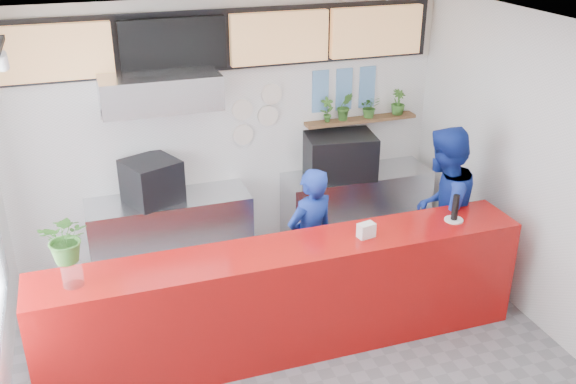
{
  "coord_description": "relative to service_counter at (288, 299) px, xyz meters",
  "views": [
    {
      "loc": [
        -1.59,
        -4.32,
        3.93
      ],
      "look_at": [
        0.1,
        0.7,
        1.5
      ],
      "focal_mm": 40.0,
      "sensor_mm": 36.0,
      "label": 1
    }
  ],
  "objects": [
    {
      "name": "floor",
      "position": [
        0.0,
        -0.4,
        -0.55
      ],
      "size": [
        5.0,
        5.0,
        0.0
      ],
      "primitive_type": "plane",
      "color": "slate",
      "rests_on": "ground"
    },
    {
      "name": "ceiling",
      "position": [
        0.0,
        -0.4,
        2.45
      ],
      "size": [
        5.0,
        5.0,
        0.0
      ],
      "primitive_type": "plane",
      "rotation": [
        3.14,
        0.0,
        0.0
      ],
      "color": "silver"
    },
    {
      "name": "wall_back",
      "position": [
        0.0,
        2.1,
        0.95
      ],
      "size": [
        5.0,
        0.0,
        5.0
      ],
      "primitive_type": "plane",
      "rotation": [
        1.57,
        0.0,
        0.0
      ],
      "color": "white",
      "rests_on": "ground"
    },
    {
      "name": "wall_right",
      "position": [
        2.5,
        -0.4,
        0.95
      ],
      "size": [
        0.0,
        5.0,
        5.0
      ],
      "primitive_type": "plane",
      "rotation": [
        1.57,
        0.0,
        -1.57
      ],
      "color": "white",
      "rests_on": "ground"
    },
    {
      "name": "service_counter",
      "position": [
        0.0,
        0.0,
        0.0
      ],
      "size": [
        4.5,
        0.6,
        1.1
      ],
      "primitive_type": "cube",
      "color": "#A20D0B",
      "rests_on": "ground"
    },
    {
      "name": "cream_band",
      "position": [
        0.0,
        2.09,
        2.05
      ],
      "size": [
        5.0,
        0.02,
        0.8
      ],
      "primitive_type": "cube",
      "color": "beige",
      "rests_on": "wall_back"
    },
    {
      "name": "prep_bench",
      "position": [
        -0.8,
        1.8,
        -0.1
      ],
      "size": [
        1.8,
        0.6,
        0.9
      ],
      "primitive_type": "cube",
      "color": "#B2B5BA",
      "rests_on": "ground"
    },
    {
      "name": "panini_oven",
      "position": [
        -0.96,
        1.8,
        0.59
      ],
      "size": [
        0.69,
        0.69,
        0.47
      ],
      "primitive_type": "cube",
      "rotation": [
        0.0,
        0.0,
        0.4
      ],
      "color": "black",
      "rests_on": "prep_bench"
    },
    {
      "name": "extraction_hood",
      "position": [
        -0.8,
        1.75,
        1.6
      ],
      "size": [
        1.2,
        0.7,
        0.35
      ],
      "primitive_type": "cube",
      "color": "#B2B5BA",
      "rests_on": "ceiling"
    },
    {
      "name": "hood_lip",
      "position": [
        -0.8,
        1.75,
        1.4
      ],
      "size": [
        1.2,
        0.69,
        0.31
      ],
      "primitive_type": "cube",
      "rotation": [
        -0.35,
        0.0,
        0.0
      ],
      "color": "#B2B5BA",
      "rests_on": "ceiling"
    },
    {
      "name": "right_bench",
      "position": [
        1.5,
        1.8,
        -0.1
      ],
      "size": [
        1.8,
        0.6,
        0.9
      ],
      "primitive_type": "cube",
      "color": "#B2B5BA",
      "rests_on": "ground"
    },
    {
      "name": "espresso_machine",
      "position": [
        1.25,
        1.8,
        0.61
      ],
      "size": [
        0.87,
        0.68,
        0.51
      ],
      "primitive_type": "cube",
      "rotation": [
        0.0,
        0.0,
        -0.14
      ],
      "color": "black",
      "rests_on": "right_bench"
    },
    {
      "name": "espresso_tray",
      "position": [
        1.25,
        1.8,
        0.83
      ],
      "size": [
        0.72,
        0.62,
        0.06
      ],
      "primitive_type": "cube",
      "rotation": [
        0.0,
        0.0,
        -0.37
      ],
      "color": "#B2B6BA",
      "rests_on": "espresso_machine"
    },
    {
      "name": "herb_shelf",
      "position": [
        1.6,
        2.0,
        0.95
      ],
      "size": [
        1.4,
        0.18,
        0.04
      ],
      "primitive_type": "cube",
      "color": "brown",
      "rests_on": "wall_back"
    },
    {
      "name": "menu_board_far_left",
      "position": [
        -1.75,
        1.98,
        2.0
      ],
      "size": [
        1.1,
        0.1,
        0.55
      ],
      "primitive_type": "cube",
      "color": "tan",
      "rests_on": "wall_back"
    },
    {
      "name": "menu_board_mid_left",
      "position": [
        -0.59,
        1.98,
        2.0
      ],
      "size": [
        1.1,
        0.1,
        0.55
      ],
      "primitive_type": "cube",
      "color": "black",
      "rests_on": "wall_back"
    },
    {
      "name": "menu_board_mid_right",
      "position": [
        0.57,
        1.98,
        2.0
      ],
      "size": [
        1.1,
        0.1,
        0.55
      ],
      "primitive_type": "cube",
      "color": "tan",
      "rests_on": "wall_back"
    },
    {
      "name": "menu_board_far_right",
      "position": [
        1.73,
        1.98,
        2.0
      ],
      "size": [
        1.1,
        0.1,
        0.55
      ],
      "primitive_type": "cube",
      "color": "tan",
      "rests_on": "wall_back"
    },
    {
      "name": "soffit",
      "position": [
        0.0,
        2.06,
        2.0
      ],
      "size": [
        4.8,
        0.04,
        0.65
      ],
      "primitive_type": "cube",
      "color": "black",
      "rests_on": "wall_back"
    },
    {
      "name": "dec_plate_a",
      "position": [
        0.15,
        2.07,
        1.2
      ],
      "size": [
        0.24,
        0.03,
        0.24
      ],
      "primitive_type": "cylinder",
      "rotation": [
        1.57,
        0.0,
        0.0
      ],
      "color": "silver",
      "rests_on": "wall_back"
    },
    {
      "name": "dec_plate_b",
      "position": [
        0.45,
        2.07,
        1.1
      ],
      "size": [
        0.24,
        0.03,
        0.24
      ],
      "primitive_type": "cylinder",
      "rotation": [
        1.57,
        0.0,
        0.0
      ],
      "color": "silver",
      "rests_on": "wall_back"
    },
    {
      "name": "dec_plate_c",
      "position": [
        0.15,
        2.07,
        0.9
      ],
      "size": [
        0.24,
        0.03,
        0.24
      ],
      "primitive_type": "cylinder",
      "rotation": [
        1.57,
        0.0,
        0.0
      ],
      "color": "silver",
      "rests_on": "wall_back"
    },
    {
      "name": "dec_plate_d",
      "position": [
        0.5,
        2.07,
        1.35
      ],
      "size": [
        0.24,
        0.03,
        0.24
      ],
      "primitive_type": "cylinder",
      "rotation": [
        1.57,
        0.0,
        0.0
      ],
      "color": "silver",
      "rests_on": "wall_back"
    },
    {
      "name": "photo_frame_a",
      "position": [
        1.1,
        2.08,
        1.45
      ],
      "size": [
        0.2,
        0.02,
        0.25
      ],
      "primitive_type": "cube",
      "color": "#598CBF",
      "rests_on": "wall_back"
    },
    {
      "name": "photo_frame_b",
      "position": [
        1.4,
        2.08,
        1.45
      ],
      "size": [
        0.2,
        0.02,
        0.25
      ],
      "primitive_type": "cube",
      "color": "#598CBF",
      "rests_on": "wall_back"
    },
    {
      "name": "photo_frame_c",
      "position": [
        1.7,
        2.08,
        1.45
      ],
      "size": [
        0.2,
        0.02,
        0.25
      ],
      "primitive_type": "cube",
      "color": "#598CBF",
      "rests_on": "wall_back"
    },
    {
      "name": "photo_frame_d",
      "position": [
        1.1,
        2.08,
        1.2
      ],
      "size": [
        0.2,
        0.02,
        0.25
      ],
      "primitive_type": "cube",
      "color": "#598CBF",
      "rests_on": "wall_back"
    },
    {
      "name": "photo_frame_e",
      "position": [
        1.4,
        2.08,
        1.2
      ],
      "size": [
        0.2,
        0.02,
        0.25
      ],
      "primitive_type": "cube",
      "color": "#598CBF",
      "rests_on": "wall_back"
    },
    {
      "name": "photo_frame_f",
      "position": [
        1.7,
        2.08,
        1.2
      ],
      "size": [
        0.2,
        0.02,
        0.25
      ],
      "primitive_type": "cube",
      "color": "#598CBF",
      "rests_on": "wall_back"
    },
    {
      "name": "staff_center",
      "position": [
        0.45,
        0.63,
        0.22
      ],
      "size": [
        0.65,
        0.53,
        1.55
      ],
      "primitive_type": "imported",
      "rotation": [
        0.0,
        0.0,
        3.45
      ],
      "color": "navy",
      "rests_on": "ground"
    },
    {
      "name": "staff_right",
      "position": [
        1.84,
        0.47,
        0.38
      ],
      "size": [
        1.14,
        1.06,
        1.86
      ],
      "primitive_type": "imported",
      "rotation": [
        0.0,
        0.0,
        3.66
      ],
      "color": "navy",
      "rests_on": "ground"
    },
    {
      "name": "herb_a",
      "position": [
        1.16,
        2.0,
        1.12
      ],
      "size": [
        0.16,
        0.11,
        0.3
      ],
      "primitive_type": "imported",
      "rotation": [
        0.0,
        0.0,
        -0.01
      ],
      "color": "#346623",
      "rests_on": "herb_shelf"
    },
    {
      "name": "herb_b",
      "position": [
        1.38,
        2.0,
        1.14
      ],
      "size": [
        0.21,
        0.18,
        0.34
      ],
      "primitive_type": "imported",
      "rotation": [
        0.0,
        0.0,
        -0.15
      ],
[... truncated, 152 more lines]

